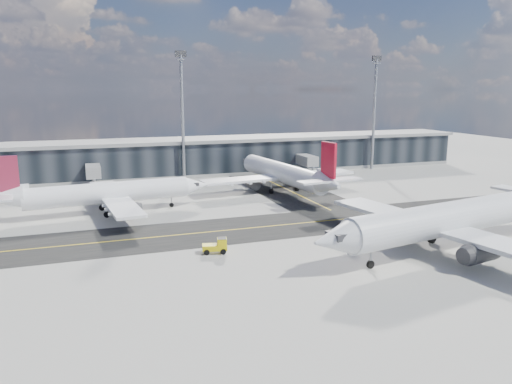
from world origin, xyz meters
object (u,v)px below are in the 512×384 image
(airliner_af, at_px, (105,193))
(baggage_tug, at_px, (217,246))
(airliner_near, at_px, (452,219))
(airliner_redtail, at_px, (283,173))
(service_van, at_px, (298,182))

(airliner_af, height_order, baggage_tug, airliner_af)
(airliner_af, bearing_deg, airliner_near, 43.98)
(airliner_af, distance_m, airliner_near, 53.96)
(airliner_af, height_order, airliner_redtail, airliner_redtail)
(service_van, bearing_deg, airliner_near, -126.77)
(airliner_redtail, bearing_deg, airliner_af, -174.96)
(airliner_redtail, distance_m, service_van, 9.13)
(airliner_redtail, bearing_deg, airliner_near, -87.78)
(baggage_tug, xyz_separation_m, service_van, (28.75, 39.09, -0.33))
(airliner_near, distance_m, baggage_tug, 30.33)
(service_van, bearing_deg, airliner_redtail, -171.08)
(airliner_near, distance_m, service_van, 48.11)
(baggage_tug, bearing_deg, service_van, 155.42)
(baggage_tug, bearing_deg, airliner_near, 84.61)
(baggage_tug, bearing_deg, airliner_redtail, 157.10)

